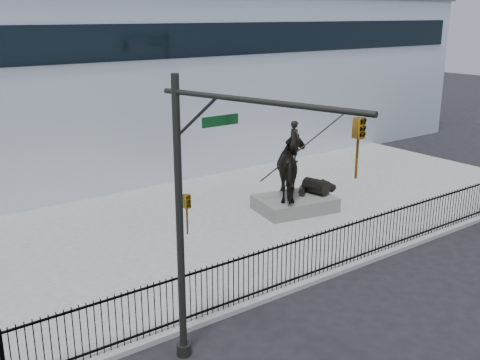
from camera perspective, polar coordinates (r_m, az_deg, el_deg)
ground at (r=18.74m, az=13.60°, el=-10.01°), size 120.00×120.00×0.00m
plaza at (r=23.36m, az=0.45°, el=-3.87°), size 30.00×12.00×0.15m
building at (r=33.43m, az=-13.23°, el=9.74°), size 44.00×14.00×9.00m
picket_fence at (r=19.10m, az=10.92°, el=-6.32°), size 22.10×0.10×1.50m
statue_plinth at (r=24.05m, az=5.59°, el=-2.39°), size 3.54×2.75×0.60m
equestrian_statue at (r=23.63m, az=5.82°, el=1.19°), size 4.02×2.88×3.46m
traffic_signal_left at (r=12.50m, az=-3.31°, el=-3.13°), size 1.52×4.84×7.00m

